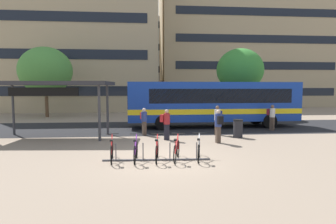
{
  "coord_description": "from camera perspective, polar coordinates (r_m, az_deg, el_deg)",
  "views": [
    {
      "loc": [
        -0.82,
        -11.09,
        2.8
      ],
      "look_at": [
        0.55,
        4.01,
        1.53
      ],
      "focal_mm": 30.82,
      "sensor_mm": 36.0,
      "label": 1
    }
  ],
  "objects": [
    {
      "name": "ground",
      "position": [
        11.47,
        -0.96,
        -9.33
      ],
      "size": [
        200.0,
        200.0,
        0.0
      ],
      "primitive_type": "plane",
      "color": "gray"
    },
    {
      "name": "bus_lane_asphalt",
      "position": [
        20.4,
        -2.85,
        -3.09
      ],
      "size": [
        80.0,
        7.2,
        0.01
      ],
      "primitive_type": "cube",
      "color": "#232326",
      "rests_on": "ground"
    },
    {
      "name": "city_bus",
      "position": [
        20.82,
        8.69,
        1.92
      ],
      "size": [
        12.07,
        2.79,
        3.2
      ],
      "rotation": [
        0.0,
        0.0,
        3.16
      ],
      "color": "#14389E",
      "rests_on": "ground"
    },
    {
      "name": "bike_rack",
      "position": [
        11.26,
        -2.28,
        -9.14
      ],
      "size": [
        4.14,
        0.25,
        0.7
      ],
      "rotation": [
        0.0,
        0.0,
        -0.04
      ],
      "color": "#47474C",
      "rests_on": "ground"
    },
    {
      "name": "parked_bicycle_red_0",
      "position": [
        11.31,
        -11.05,
        -7.63
      ],
      "size": [
        0.52,
        1.72,
        0.99
      ],
      "rotation": [
        0.0,
        0.0,
        1.63
      ],
      "color": "black",
      "rests_on": "ground"
    },
    {
      "name": "parked_bicycle_purple_1",
      "position": [
        11.15,
        -6.4,
        -7.75
      ],
      "size": [
        0.52,
        1.72,
        0.99
      ],
      "rotation": [
        0.0,
        0.0,
        1.52
      ],
      "color": "black",
      "rests_on": "ground"
    },
    {
      "name": "parked_bicycle_red_2",
      "position": [
        11.15,
        -2.19,
        -7.71
      ],
      "size": [
        0.52,
        1.72,
        0.99
      ],
      "rotation": [
        0.0,
        0.0,
        1.47
      ],
      "color": "black",
      "rests_on": "ground"
    },
    {
      "name": "parked_bicycle_red_3",
      "position": [
        11.21,
        1.71,
        -7.65
      ],
      "size": [
        0.6,
        1.69,
        0.99
      ],
      "rotation": [
        0.0,
        0.0,
        1.33
      ],
      "color": "black",
      "rests_on": "ground"
    },
    {
      "name": "parked_bicycle_white_4",
      "position": [
        11.36,
        6.11,
        -7.51
      ],
      "size": [
        0.58,
        1.69,
        0.99
      ],
      "rotation": [
        0.0,
        0.0,
        1.34
      ],
      "color": "black",
      "rests_on": "ground"
    },
    {
      "name": "transit_shelter",
      "position": [
        17.27,
        -21.91,
        4.95
      ],
      "size": [
        6.63,
        3.46,
        3.15
      ],
      "rotation": [
        0.0,
        0.0,
        -0.08
      ],
      "color": "#38383D",
      "rests_on": "ground"
    },
    {
      "name": "commuter_black_pack_0",
      "position": [
        14.81,
        9.96,
        -2.34
      ],
      "size": [
        0.38,
        0.56,
        1.7
      ],
      "rotation": [
        0.0,
        0.0,
        1.7
      ],
      "color": "#47382D",
      "rests_on": "ground"
    },
    {
      "name": "commuter_maroon_pack_1",
      "position": [
        20.16,
        19.84,
        -0.67
      ],
      "size": [
        0.54,
        0.61,
        1.69
      ],
      "rotation": [
        0.0,
        0.0,
        5.28
      ],
      "color": "#47382D",
      "rests_on": "ground"
    },
    {
      "name": "commuter_red_pack_2",
      "position": [
        17.04,
        -4.78,
        -1.52
      ],
      "size": [
        0.46,
        0.59,
        1.62
      ],
      "rotation": [
        0.0,
        0.0,
        5.03
      ],
      "color": "#47382D",
      "rests_on": "ground"
    },
    {
      "name": "commuter_navy_pack_3",
      "position": [
        17.37,
        9.77,
        -1.19
      ],
      "size": [
        0.59,
        0.59,
        1.75
      ],
      "rotation": [
        0.0,
        0.0,
        3.92
      ],
      "color": "#47382D",
      "rests_on": "ground"
    },
    {
      "name": "commuter_red_pack_4",
      "position": [
        15.48,
        -0.38,
        -2.05
      ],
      "size": [
        0.59,
        0.46,
        1.65
      ],
      "rotation": [
        0.0,
        0.0,
        5.96
      ],
      "color": "black",
      "rests_on": "ground"
    },
    {
      "name": "trash_bin",
      "position": [
        16.73,
        13.67,
        -3.18
      ],
      "size": [
        0.55,
        0.55,
        1.03
      ],
      "color": "#232328",
      "rests_on": "ground"
    },
    {
      "name": "street_tree_0",
      "position": [
        29.94,
        -23.05,
        7.51
      ],
      "size": [
        4.93,
        4.93,
        6.66
      ],
      "color": "brown",
      "rests_on": "ground"
    },
    {
      "name": "street_tree_1",
      "position": [
        28.35,
        14.04,
        8.05
      ],
      "size": [
        4.39,
        4.39,
        6.5
      ],
      "color": "brown",
      "rests_on": "ground"
    },
    {
      "name": "building_left_wing",
      "position": [
        40.08,
        -17.69,
        15.19
      ],
      "size": [
        20.42,
        10.79,
        20.37
      ],
      "color": "tan",
      "rests_on": "ground"
    },
    {
      "name": "building_right_wing",
      "position": [
        49.36,
        14.47,
        12.19
      ],
      "size": [
        26.46,
        12.82,
        18.57
      ],
      "color": "tan",
      "rests_on": "ground"
    },
    {
      "name": "building_centre_block",
      "position": [
        55.97,
        -7.65,
        9.51
      ],
      "size": [
        14.74,
        12.61,
        14.89
      ],
      "color": "gray",
      "rests_on": "ground"
    }
  ]
}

